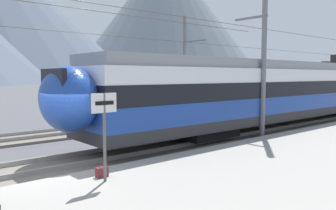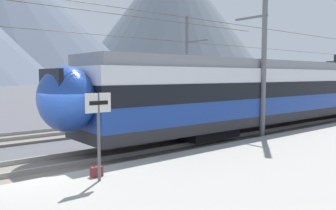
% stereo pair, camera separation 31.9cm
% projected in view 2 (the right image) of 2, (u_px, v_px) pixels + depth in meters
% --- Properties ---
extents(ground_plane, '(400.00, 400.00, 0.00)m').
position_uv_depth(ground_plane, '(43.00, 178.00, 10.29)').
color(ground_plane, '#4C4C51').
extents(track_near, '(120.00, 3.00, 0.28)m').
position_uv_depth(track_near, '(33.00, 169.00, 11.00)').
color(track_near, '#6B6359').
rests_on(track_near, ground).
extents(train_near_platform, '(31.99, 3.00, 4.27)m').
position_uv_depth(train_near_platform, '(302.00, 89.00, 21.15)').
color(train_near_platform, '#2D2D30').
rests_on(train_near_platform, track_near).
extents(train_far_track, '(32.13, 2.90, 4.27)m').
position_uv_depth(train_far_track, '(304.00, 84.00, 32.69)').
color(train_far_track, '#2D2D30').
rests_on(train_far_track, track_far).
extents(catenary_mast_mid, '(49.85, 1.85, 8.45)m').
position_uv_depth(catenary_mast_mid, '(262.00, 48.00, 15.91)').
color(catenary_mast_mid, slate).
rests_on(catenary_mast_mid, ground).
extents(catenary_mast_far_side, '(49.85, 2.29, 7.47)m').
position_uv_depth(catenary_mast_far_side, '(188.00, 64.00, 25.47)').
color(catenary_mast_far_side, slate).
rests_on(catenary_mast_far_side, ground).
extents(platform_sign, '(0.70, 0.08, 2.29)m').
position_uv_depth(platform_sign, '(98.00, 117.00, 8.76)').
color(platform_sign, '#59595B').
rests_on(platform_sign, platform_slab).
extents(handbag_near_sign, '(0.32, 0.18, 0.40)m').
position_uv_depth(handbag_near_sign, '(97.00, 171.00, 9.27)').
color(handbag_near_sign, maroon).
rests_on(handbag_near_sign, platform_slab).
extents(mountain_right_ridge, '(141.42, 141.42, 94.19)m').
position_uv_depth(mountain_right_ridge, '(172.00, 15.00, 250.57)').
color(mountain_right_ridge, slate).
rests_on(mountain_right_ridge, ground).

